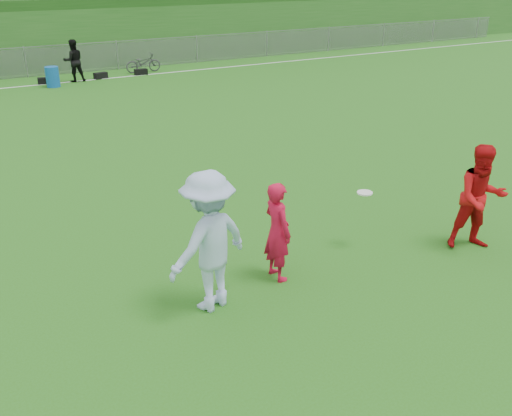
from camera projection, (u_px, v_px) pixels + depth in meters
ground at (263, 289)px, 8.65m from camera, size 120.00×120.00×0.00m
sideline_far at (37, 85)px, 22.98m from camera, size 60.00×0.10×0.01m
fence at (26, 62)px, 24.32m from camera, size 58.00×0.06×1.30m
gear_bags at (64, 79)px, 23.51m from camera, size 8.02×0.40×0.26m
player_red_left at (277, 231)px, 8.67m from camera, size 0.39×0.59×1.58m
player_red_center at (481, 198)px, 9.58m from camera, size 1.10×1.01×1.84m
player_blue at (209, 242)px, 7.84m from camera, size 1.49×1.11×2.05m
frisbee at (365, 193)px, 9.60m from camera, size 0.27×0.27×0.02m
recycling_bin at (53, 77)px, 22.51m from camera, size 0.58×0.58×0.79m
bicycle at (143, 63)px, 25.54m from camera, size 1.60×0.60×0.83m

